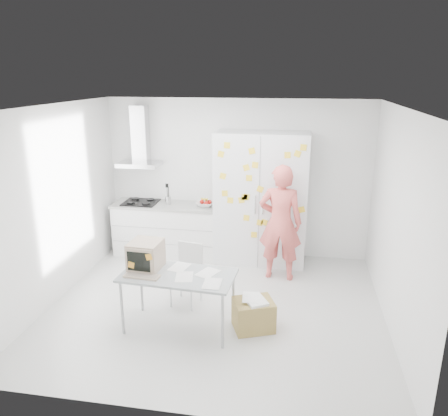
% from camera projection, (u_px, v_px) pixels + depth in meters
% --- Properties ---
extents(floor, '(4.50, 4.00, 0.02)m').
position_uv_depth(floor, '(215.00, 307.00, 6.03)').
color(floor, silver).
rests_on(floor, ground).
extents(walls, '(4.52, 4.01, 2.70)m').
position_uv_depth(walls, '(224.00, 199.00, 6.30)').
color(walls, white).
rests_on(walls, ground).
extents(ceiling, '(4.50, 4.00, 0.02)m').
position_uv_depth(ceiling, '(214.00, 107.00, 5.23)').
color(ceiling, white).
rests_on(ceiling, walls).
extents(counter_run, '(1.84, 0.63, 1.28)m').
position_uv_depth(counter_run, '(167.00, 228.00, 7.68)').
color(counter_run, white).
rests_on(counter_run, ground).
extents(range_hood, '(0.70, 0.48, 1.01)m').
position_uv_depth(range_hood, '(140.00, 142.00, 7.44)').
color(range_hood, silver).
rests_on(range_hood, walls).
extents(tall_cabinet, '(1.50, 0.68, 2.20)m').
position_uv_depth(tall_cabinet, '(261.00, 199.00, 7.20)').
color(tall_cabinet, silver).
rests_on(tall_cabinet, ground).
extents(person, '(0.68, 0.47, 1.81)m').
position_uv_depth(person, '(280.00, 223.00, 6.64)').
color(person, '#DE5C56').
rests_on(person, ground).
extents(desk, '(1.42, 0.78, 1.10)m').
position_uv_depth(desk, '(157.00, 264.00, 5.39)').
color(desk, gray).
rests_on(desk, ground).
extents(chair, '(0.45, 0.45, 0.85)m').
position_uv_depth(chair, '(188.00, 270.00, 6.03)').
color(chair, silver).
rests_on(chair, ground).
extents(cardboard_box, '(0.59, 0.54, 0.42)m').
position_uv_depth(cardboard_box, '(253.00, 314.00, 5.46)').
color(cardboard_box, olive).
rests_on(cardboard_box, ground).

